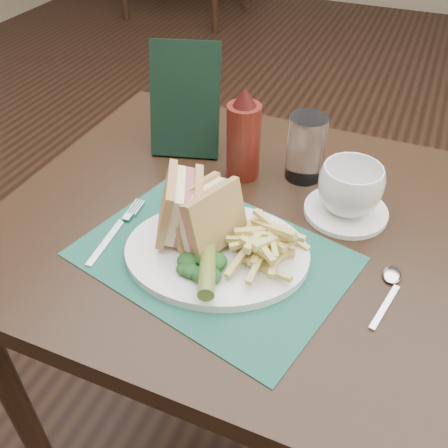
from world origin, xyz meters
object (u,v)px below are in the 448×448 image
object	(u,v)px
plate	(217,253)
check_presenter	(185,100)
placemat	(213,256)
saucer	(346,211)
drinking_glass	(306,148)
coffee_cup	(350,189)
ketchup_bottle	(244,133)
sandwich_half_b	(199,210)
sandwich_half_a	(167,206)
table_main	(247,345)

from	to	relation	value
plate	check_presenter	bearing A→B (deg)	109.31
placemat	plate	xyz separation A→B (m)	(0.01, 0.00, 0.01)
placemat	check_presenter	bearing A→B (deg)	123.13
saucer	drinking_glass	bearing A→B (deg)	140.97
saucer	coffee_cup	world-z (taller)	coffee_cup
placemat	ketchup_bottle	size ratio (longest dim) A/B	2.24
sandwich_half_b	saucer	world-z (taller)	sandwich_half_b
placemat	check_presenter	distance (m)	0.36
sandwich_half_a	sandwich_half_b	size ratio (longest dim) A/B	1.02
saucer	table_main	bearing A→B (deg)	-152.75
coffee_cup	check_presenter	xyz separation A→B (m)	(-0.36, 0.09, 0.06)
sandwich_half_b	drinking_glass	distance (m)	0.28
sandwich_half_b	drinking_glass	size ratio (longest dim) A/B	0.83
placemat	sandwich_half_b	xyz separation A→B (m)	(-0.03, 0.02, 0.07)
table_main	sandwich_half_b	bearing A→B (deg)	-120.49
sandwich_half_a	sandwich_half_b	distance (m)	0.05
saucer	sandwich_half_a	bearing A→B (deg)	-144.07
check_presenter	drinking_glass	bearing A→B (deg)	-17.44
sandwich_half_b	drinking_glass	bearing A→B (deg)	89.23
placemat	sandwich_half_b	world-z (taller)	sandwich_half_b
ketchup_bottle	drinking_glass	bearing A→B (deg)	19.88
plate	table_main	bearing A→B (deg)	66.32
plate	saucer	distance (m)	0.26
sandwich_half_b	placemat	bearing A→B (deg)	-12.08
coffee_cup	ketchup_bottle	size ratio (longest dim) A/B	0.61
table_main	drinking_glass	distance (m)	0.47
table_main	ketchup_bottle	distance (m)	0.49
coffee_cup	check_presenter	distance (m)	0.38
placemat	drinking_glass	xyz separation A→B (m)	(0.07, 0.28, 0.06)
ketchup_bottle	plate	bearing A→B (deg)	-78.58
plate	drinking_glass	size ratio (longest dim) A/B	2.31
plate	sandwich_half_b	distance (m)	0.08
placemat	coffee_cup	size ratio (longest dim) A/B	3.70
plate	drinking_glass	xyz separation A→B (m)	(0.06, 0.28, 0.06)
sandwich_half_b	drinking_glass	world-z (taller)	drinking_glass
placemat	drinking_glass	world-z (taller)	drinking_glass
sandwich_half_a	table_main	bearing A→B (deg)	21.06
coffee_cup	sandwich_half_b	bearing A→B (deg)	-139.86
drinking_glass	saucer	bearing A→B (deg)	-39.03
sandwich_half_a	ketchup_bottle	size ratio (longest dim) A/B	0.59
sandwich_half_a	check_presenter	size ratio (longest dim) A/B	0.48
placemat	ketchup_bottle	bearing A→B (deg)	100.11
placemat	sandwich_half_a	xyz separation A→B (m)	(-0.09, 0.01, 0.07)
sandwich_half_a	ketchup_bottle	world-z (taller)	ketchup_bottle
saucer	check_presenter	size ratio (longest dim) A/B	0.65
sandwich_half_a	check_presenter	world-z (taller)	check_presenter
saucer	check_presenter	bearing A→B (deg)	165.97
sandwich_half_a	ketchup_bottle	distance (m)	0.24
coffee_cup	drinking_glass	xyz separation A→B (m)	(-0.10, 0.08, 0.01)
plate	sandwich_half_a	size ratio (longest dim) A/B	2.72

